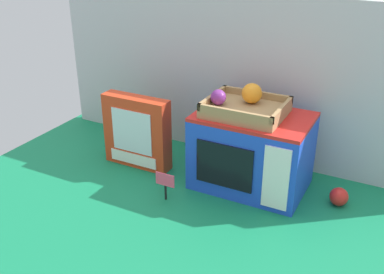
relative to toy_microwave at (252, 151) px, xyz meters
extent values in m
plane|color=#147A4C|center=(-0.13, -0.04, -0.13)|extent=(1.70, 1.70, 0.00)
cube|color=#B7BABF|center=(-0.13, 0.21, 0.18)|extent=(1.61, 0.03, 0.63)
cube|color=blue|center=(0.00, 0.00, -0.01)|extent=(0.38, 0.26, 0.26)
cube|color=red|center=(0.00, 0.00, 0.13)|extent=(0.38, 0.26, 0.01)
cube|color=black|center=(-0.05, -0.13, -0.01)|extent=(0.20, 0.01, 0.15)
cube|color=white|center=(0.13, -0.13, -0.01)|extent=(0.08, 0.01, 0.22)
cube|color=#A37F51|center=(-0.03, 0.00, 0.15)|extent=(0.26, 0.22, 0.03)
cube|color=#A37F51|center=(-0.03, -0.10, 0.17)|extent=(0.26, 0.01, 0.02)
cube|color=#A37F51|center=(-0.03, 0.10, 0.17)|extent=(0.26, 0.01, 0.02)
cube|color=#A37F51|center=(-0.15, 0.00, 0.17)|extent=(0.01, 0.22, 0.02)
cube|color=#A37F51|center=(0.09, 0.00, 0.17)|extent=(0.01, 0.22, 0.02)
sphere|color=orange|center=(-0.03, 0.04, 0.20)|extent=(0.07, 0.07, 0.07)
sphere|color=#72287F|center=(-0.12, -0.03, 0.19)|extent=(0.05, 0.05, 0.05)
cube|color=red|center=(-0.44, -0.05, 0.00)|extent=(0.27, 0.07, 0.28)
cube|color=silver|center=(-0.44, -0.09, 0.02)|extent=(0.17, 0.00, 0.17)
cube|color=white|center=(-0.44, -0.09, -0.10)|extent=(0.20, 0.00, 0.04)
cylinder|color=black|center=(-0.22, -0.22, -0.11)|extent=(0.01, 0.01, 0.06)
cube|color=#F44C6B|center=(-0.22, -0.22, -0.06)|extent=(0.07, 0.00, 0.05)
sphere|color=red|center=(0.31, 0.02, -0.10)|extent=(0.06, 0.06, 0.06)
camera|label=1|loc=(0.46, -1.33, 0.71)|focal=42.15mm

